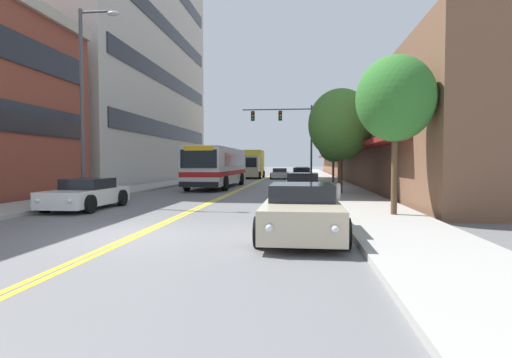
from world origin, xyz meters
The scene contains 21 objects.
ground_plane centered at (0.00, 37.00, 0.00)m, with size 240.00×240.00×0.00m, color slate.
sidewalk_left centered at (-6.94, 37.00, 0.07)m, with size 2.87×106.00×0.15m.
sidewalk_right centered at (6.94, 37.00, 0.07)m, with size 2.87×106.00×0.15m.
centre_line centered at (0.00, 37.00, 0.00)m, with size 0.34×106.00×0.01m.
office_tower_left centered at (-14.61, 28.15, 14.80)m, with size 12.08×27.57×29.60m.
storefront_row_right centered at (12.60, 37.00, 3.57)m, with size 9.10×68.00×7.14m.
city_bus centered at (-2.02, 19.89, 1.67)m, with size 2.90×11.78×2.93m.
car_white_parked_left_near centered at (-4.40, 5.25, 0.59)m, with size 1.99×4.44×1.24m.
car_navy_parked_left_mid centered at (-4.40, 29.74, 0.62)m, with size 2.18×4.26×1.31m.
car_champagne_parked_right_foreground centered at (4.25, 0.30, 0.64)m, with size 2.10×4.89×1.33m.
car_slate_blue_parked_right_mid centered at (4.31, 10.30, 0.64)m, with size 2.01×4.23×1.35m.
car_charcoal_parked_right_far centered at (4.29, 28.49, 0.65)m, with size 2.10×4.24×1.39m.
car_black_parked_right_end centered at (4.38, 41.82, 0.60)m, with size 2.16×4.31×1.29m.
car_silver_moving_lead centered at (1.84, 35.64, 0.58)m, with size 2.06×4.41×1.21m.
box_truck centered at (-1.64, 37.45, 1.69)m, with size 2.69×7.09×3.34m.
traffic_signal_mast centered at (3.04, 28.32, 5.20)m, with size 6.68×0.38×7.29m.
street_lamp_left_near centered at (-5.08, 6.57, 4.97)m, with size 1.86×0.28×8.52m.
street_tree_right_near centered at (7.33, 3.76, 3.99)m, with size 2.59×2.59×5.29m.
street_tree_right_mid centered at (6.46, 13.18, 4.05)m, with size 3.66×3.66×5.93m.
street_tree_right_far centered at (7.02, 25.30, 3.38)m, with size 2.66×2.66×4.71m.
fire_hydrant centered at (5.95, 8.59, 0.54)m, with size 0.30×0.22×0.79m.
Camera 1 is at (4.23, -10.00, 1.90)m, focal length 28.00 mm.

